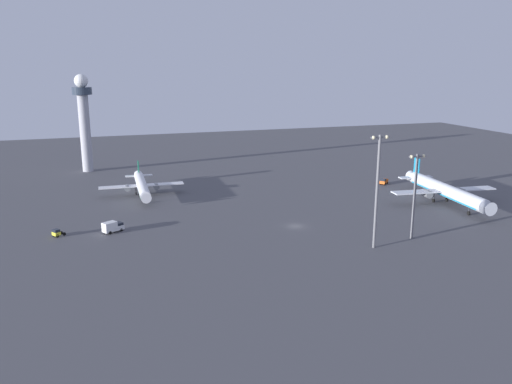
% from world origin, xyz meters
% --- Properties ---
extents(ground_plane, '(416.00, 416.00, 0.00)m').
position_xyz_m(ground_plane, '(0.00, 0.00, 0.00)').
color(ground_plane, '#4C4C51').
extents(control_tower, '(8.00, 8.00, 40.57)m').
position_xyz_m(control_tower, '(-55.01, 98.67, 23.37)').
color(control_tower, '#A8A8B2').
rests_on(control_tower, ground).
extents(airplane_mid_apron, '(36.05, 46.23, 11.85)m').
position_xyz_m(airplane_mid_apron, '(55.57, 7.17, 4.48)').
color(airplane_mid_apron, silver).
rests_on(airplane_mid_apron, ground).
extents(airplane_far_stand, '(29.06, 37.36, 9.59)m').
position_xyz_m(airplane_far_stand, '(-37.54, 48.89, 3.63)').
color(airplane_far_stand, white).
rests_on(airplane_far_stand, ground).
extents(pushback_tug, '(3.55, 3.24, 2.05)m').
position_xyz_m(pushback_tug, '(-63.88, 11.49, 1.07)').
color(pushback_tug, yellow).
rests_on(pushback_tug, ground).
extents(catering_truck, '(6.07, 4.87, 3.05)m').
position_xyz_m(catering_truck, '(-49.55, 10.64, 1.58)').
color(catering_truck, white).
rests_on(catering_truck, ground).
extents(cargo_loader, '(4.48, 4.08, 2.25)m').
position_xyz_m(cargo_loader, '(51.81, 37.60, 1.18)').
color(cargo_loader, '#D85919').
rests_on(cargo_loader, ground).
extents(apron_light_east, '(4.80, 0.90, 22.50)m').
position_xyz_m(apron_light_east, '(25.06, -19.14, 13.04)').
color(apron_light_east, slate).
rests_on(apron_light_east, ground).
extents(apron_light_central, '(4.80, 0.90, 28.37)m').
position_xyz_m(apron_light_central, '(11.93, -22.24, 16.06)').
color(apron_light_central, slate).
rests_on(apron_light_central, ground).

